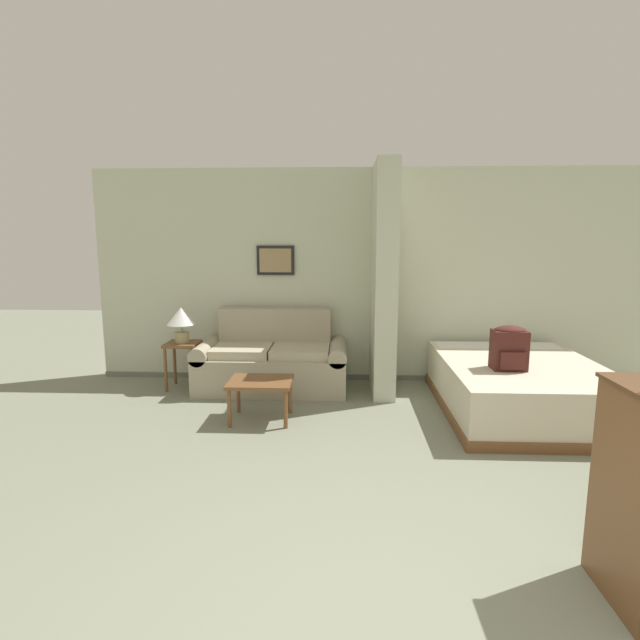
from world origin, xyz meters
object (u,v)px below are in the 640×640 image
(coffee_table, at_px, (261,386))
(table_lamp, at_px, (181,319))
(backpack, at_px, (509,347))
(couch, at_px, (273,361))
(bed, at_px, (519,386))

(coffee_table, bearing_deg, table_lamp, 137.27)
(coffee_table, height_order, backpack, backpack)
(couch, bearing_deg, table_lamp, -177.62)
(coffee_table, distance_m, bed, 2.65)
(couch, distance_m, bed, 2.74)
(bed, bearing_deg, coffee_table, -171.74)
(table_lamp, bearing_deg, bed, -9.57)
(table_lamp, xyz_separation_m, bed, (3.71, -0.63, -0.57))
(table_lamp, relative_size, backpack, 0.98)
(couch, height_order, coffee_table, couch)
(coffee_table, relative_size, bed, 0.29)
(bed, height_order, backpack, backpack)
(coffee_table, xyz_separation_m, backpack, (2.40, 0.09, 0.39))
(table_lamp, distance_m, bed, 3.81)
(bed, xyz_separation_m, backpack, (-0.22, -0.29, 0.48))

